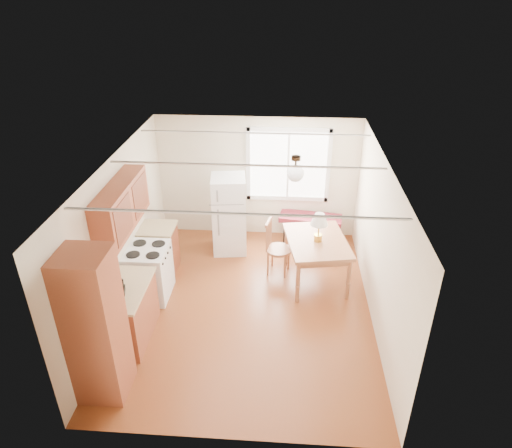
# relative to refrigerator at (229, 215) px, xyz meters

# --- Properties ---
(room_shell) EXTENTS (4.60, 5.60, 2.62)m
(room_shell) POSITION_rel_refrigerator_xyz_m (0.51, -1.77, 0.47)
(room_shell) COLOR #5E2A13
(room_shell) RESTS_ON ground
(kitchen_run) EXTENTS (0.65, 3.40, 2.20)m
(kitchen_run) POSITION_rel_refrigerator_xyz_m (-1.21, -2.40, 0.06)
(kitchen_run) COLOR brown
(kitchen_run) RESTS_ON ground
(window_unit) EXTENTS (1.64, 0.05, 1.51)m
(window_unit) POSITION_rel_refrigerator_xyz_m (1.11, 0.70, 0.77)
(window_unit) COLOR white
(window_unit) RESTS_ON room_shell
(pendant_light) EXTENTS (0.26, 0.26, 0.40)m
(pendant_light) POSITION_rel_refrigerator_xyz_m (1.21, -1.37, 1.46)
(pendant_light) COLOR black
(pendant_light) RESTS_ON room_shell
(refrigerator) EXTENTS (0.71, 0.71, 1.55)m
(refrigerator) POSITION_rel_refrigerator_xyz_m (0.00, 0.00, 0.00)
(refrigerator) COLOR white
(refrigerator) RESTS_ON ground
(bench) EXTENTS (1.29, 0.62, 0.57)m
(bench) POSITION_rel_refrigerator_xyz_m (1.59, 0.44, -0.27)
(bench) COLOR maroon
(bench) RESTS_ON ground
(dining_table) EXTENTS (1.21, 1.48, 0.83)m
(dining_table) POSITION_rel_refrigerator_xyz_m (1.64, -0.94, -0.05)
(dining_table) COLOR #945939
(dining_table) RESTS_ON ground
(chair) EXTENTS (0.49, 0.48, 1.05)m
(chair) POSITION_rel_refrigerator_xyz_m (0.89, -0.72, -0.17)
(chair) COLOR #945939
(chair) RESTS_ON ground
(table_lamp) EXTENTS (0.30, 0.30, 0.52)m
(table_lamp) POSITION_rel_refrigerator_xyz_m (1.65, -0.97, 0.43)
(table_lamp) COLOR #B39939
(table_lamp) RESTS_ON dining_table
(coffee_maker) EXTENTS (0.20, 0.24, 0.32)m
(coffee_maker) POSITION_rel_refrigerator_xyz_m (-1.21, -2.75, 0.24)
(coffee_maker) COLOR black
(coffee_maker) RESTS_ON kitchen_run
(kettle) EXTENTS (0.12, 0.12, 0.23)m
(kettle) POSITION_rel_refrigerator_xyz_m (-1.22, -2.79, 0.22)
(kettle) COLOR red
(kettle) RESTS_ON kitchen_run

